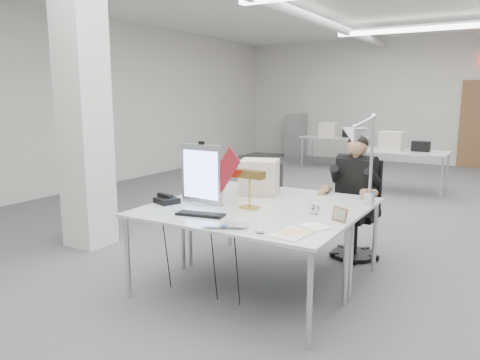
{
  "coord_description": "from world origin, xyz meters",
  "views": [
    {
      "loc": [
        1.95,
        -5.7,
        1.74
      ],
      "look_at": [
        -0.24,
        -2.0,
        0.96
      ],
      "focal_mm": 35.0,
      "sensor_mm": 36.0,
      "label": 1
    }
  ],
  "objects_px": {
    "desk_phone": "(167,201)",
    "bankers_lamp": "(250,189)",
    "beige_monitor": "(259,177)",
    "office_chair": "(356,207)",
    "monitor": "(202,174)",
    "architect_lamp": "(364,157)",
    "desk_main": "(234,218)",
    "seated_person": "(356,177)",
    "laptop": "(224,227)"
  },
  "relations": [
    {
      "from": "office_chair",
      "to": "laptop",
      "type": "height_order",
      "value": "office_chair"
    },
    {
      "from": "bankers_lamp",
      "to": "beige_monitor",
      "type": "relative_size",
      "value": 0.95
    },
    {
      "from": "desk_main",
      "to": "beige_monitor",
      "type": "xyz_separation_m",
      "value": [
        -0.25,
        0.89,
        0.19
      ]
    },
    {
      "from": "seated_person",
      "to": "architect_lamp",
      "type": "xyz_separation_m",
      "value": [
        0.31,
        -0.84,
        0.33
      ]
    },
    {
      "from": "office_chair",
      "to": "architect_lamp",
      "type": "height_order",
      "value": "architect_lamp"
    },
    {
      "from": "office_chair",
      "to": "bankers_lamp",
      "type": "relative_size",
      "value": 3.21
    },
    {
      "from": "desk_main",
      "to": "bankers_lamp",
      "type": "xyz_separation_m",
      "value": [
        -0.03,
        0.31,
        0.19
      ]
    },
    {
      "from": "seated_person",
      "to": "monitor",
      "type": "xyz_separation_m",
      "value": [
        -1.04,
        -1.33,
        0.13
      ]
    },
    {
      "from": "laptop",
      "to": "bankers_lamp",
      "type": "relative_size",
      "value": 0.98
    },
    {
      "from": "seated_person",
      "to": "monitor",
      "type": "distance_m",
      "value": 1.69
    },
    {
      "from": "office_chair",
      "to": "laptop",
      "type": "bearing_deg",
      "value": -90.7
    },
    {
      "from": "beige_monitor",
      "to": "architect_lamp",
      "type": "distance_m",
      "value": 1.15
    },
    {
      "from": "monitor",
      "to": "laptop",
      "type": "distance_m",
      "value": 0.91
    },
    {
      "from": "office_chair",
      "to": "seated_person",
      "type": "xyz_separation_m",
      "value": [
        0.0,
        -0.05,
        0.34
      ]
    },
    {
      "from": "monitor",
      "to": "architect_lamp",
      "type": "height_order",
      "value": "architect_lamp"
    },
    {
      "from": "desk_phone",
      "to": "beige_monitor",
      "type": "height_order",
      "value": "beige_monitor"
    },
    {
      "from": "desk_main",
      "to": "laptop",
      "type": "distance_m",
      "value": 0.38
    },
    {
      "from": "seated_person",
      "to": "bankers_lamp",
      "type": "relative_size",
      "value": 2.8
    },
    {
      "from": "seated_person",
      "to": "desk_main",
      "type": "bearing_deg",
      "value": -98.02
    },
    {
      "from": "laptop",
      "to": "beige_monitor",
      "type": "bearing_deg",
      "value": 81.08
    },
    {
      "from": "seated_person",
      "to": "bankers_lamp",
      "type": "height_order",
      "value": "seated_person"
    },
    {
      "from": "bankers_lamp",
      "to": "seated_person",
      "type": "bearing_deg",
      "value": 69.7
    },
    {
      "from": "office_chair",
      "to": "monitor",
      "type": "distance_m",
      "value": 1.79
    },
    {
      "from": "laptop",
      "to": "beige_monitor",
      "type": "relative_size",
      "value": 0.93
    },
    {
      "from": "desk_main",
      "to": "seated_person",
      "type": "xyz_separation_m",
      "value": [
        0.54,
        1.58,
        0.16
      ]
    },
    {
      "from": "desk_main",
      "to": "monitor",
      "type": "bearing_deg",
      "value": 153.43
    },
    {
      "from": "desk_phone",
      "to": "beige_monitor",
      "type": "bearing_deg",
      "value": 74.97
    },
    {
      "from": "monitor",
      "to": "beige_monitor",
      "type": "bearing_deg",
      "value": 71.38
    },
    {
      "from": "office_chair",
      "to": "desk_phone",
      "type": "relative_size",
      "value": 5.66
    },
    {
      "from": "seated_person",
      "to": "beige_monitor",
      "type": "xyz_separation_m",
      "value": [
        -0.79,
        -0.68,
        0.03
      ]
    },
    {
      "from": "monitor",
      "to": "desk_phone",
      "type": "relative_size",
      "value": 2.75
    },
    {
      "from": "seated_person",
      "to": "desk_phone",
      "type": "xyz_separation_m",
      "value": [
        -1.33,
        -1.49,
        -0.12
      ]
    },
    {
      "from": "seated_person",
      "to": "desk_phone",
      "type": "relative_size",
      "value": 4.94
    },
    {
      "from": "desk_phone",
      "to": "bankers_lamp",
      "type": "bearing_deg",
      "value": 34.8
    },
    {
      "from": "architect_lamp",
      "to": "desk_phone",
      "type": "bearing_deg",
      "value": -158.07
    },
    {
      "from": "seated_person",
      "to": "beige_monitor",
      "type": "distance_m",
      "value": 1.04
    },
    {
      "from": "desk_main",
      "to": "monitor",
      "type": "xyz_separation_m",
      "value": [
        -0.49,
        0.25,
        0.29
      ]
    },
    {
      "from": "beige_monitor",
      "to": "architect_lamp",
      "type": "bearing_deg",
      "value": -26.47
    },
    {
      "from": "office_chair",
      "to": "bankers_lamp",
      "type": "bearing_deg",
      "value": -102.34
    },
    {
      "from": "office_chair",
      "to": "architect_lamp",
      "type": "relative_size",
      "value": 1.19
    },
    {
      "from": "seated_person",
      "to": "laptop",
      "type": "relative_size",
      "value": 2.87
    },
    {
      "from": "desk_main",
      "to": "beige_monitor",
      "type": "bearing_deg",
      "value": 105.35
    },
    {
      "from": "beige_monitor",
      "to": "architect_lamp",
      "type": "xyz_separation_m",
      "value": [
        1.1,
        -0.16,
        0.3
      ]
    },
    {
      "from": "desk_main",
      "to": "desk_phone",
      "type": "xyz_separation_m",
      "value": [
        -0.79,
        0.09,
        0.04
      ]
    },
    {
      "from": "desk_main",
      "to": "monitor",
      "type": "distance_m",
      "value": 0.62
    },
    {
      "from": "bankers_lamp",
      "to": "desk_phone",
      "type": "height_order",
      "value": "bankers_lamp"
    },
    {
      "from": "desk_phone",
      "to": "architect_lamp",
      "type": "height_order",
      "value": "architect_lamp"
    },
    {
      "from": "office_chair",
      "to": "architect_lamp",
      "type": "distance_m",
      "value": 1.16
    },
    {
      "from": "monitor",
      "to": "architect_lamp",
      "type": "xyz_separation_m",
      "value": [
        1.34,
        0.49,
        0.2
      ]
    },
    {
      "from": "laptop",
      "to": "desk_phone",
      "type": "xyz_separation_m",
      "value": [
        -0.92,
        0.45,
        0.01
      ]
    }
  ]
}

